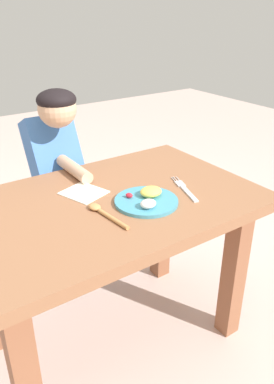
% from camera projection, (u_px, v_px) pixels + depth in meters
% --- Properties ---
extents(ground_plane, '(8.00, 8.00, 0.00)m').
position_uv_depth(ground_plane, '(113.00, 337.00, 1.68)').
color(ground_plane, beige).
extents(dining_table, '(1.11, 0.71, 0.68)m').
position_uv_depth(dining_table, '(109.00, 229.00, 1.43)').
color(dining_table, '#905E3F').
rests_on(dining_table, ground_plane).
extents(plate, '(0.23, 0.23, 0.05)m').
position_uv_depth(plate, '(147.00, 200.00, 1.35)').
color(plate, teal).
rests_on(plate, dining_table).
extents(fork, '(0.09, 0.22, 0.01)m').
position_uv_depth(fork, '(185.00, 189.00, 1.45)').
color(fork, silver).
rests_on(fork, dining_table).
extents(spoon, '(0.05, 0.21, 0.02)m').
position_uv_depth(spoon, '(103.00, 212.00, 1.28)').
color(spoon, tan).
rests_on(spoon, dining_table).
extents(person, '(0.22, 0.46, 1.02)m').
position_uv_depth(person, '(57.00, 189.00, 1.81)').
color(person, '#314A70').
rests_on(person, ground_plane).
extents(napkin, '(0.17, 0.18, 0.00)m').
position_uv_depth(napkin, '(84.00, 193.00, 1.43)').
color(napkin, white).
rests_on(napkin, dining_table).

